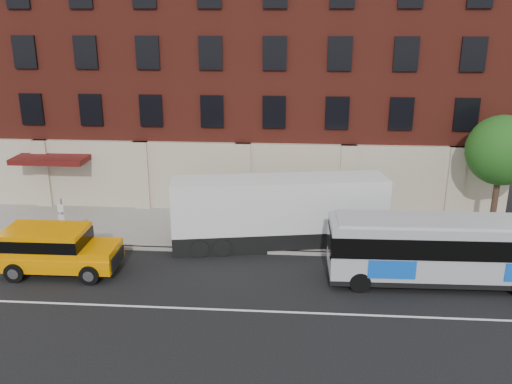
# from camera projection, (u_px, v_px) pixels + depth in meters

# --- Properties ---
(ground) EXTENTS (120.00, 120.00, 0.00)m
(ground) POSITION_uv_depth(u_px,v_px,m) (214.00, 316.00, 21.12)
(ground) COLOR black
(ground) RESTS_ON ground
(sidewalk) EXTENTS (60.00, 6.00, 0.15)m
(sidewalk) POSITION_uv_depth(u_px,v_px,m) (239.00, 228.00, 29.64)
(sidewalk) COLOR #9C978D
(sidewalk) RESTS_ON ground
(kerb) EXTENTS (60.00, 0.25, 0.15)m
(kerb) POSITION_uv_depth(u_px,v_px,m) (232.00, 251.00, 26.79)
(kerb) COLOR #9C978D
(kerb) RESTS_ON ground
(lane_line) EXTENTS (60.00, 0.12, 0.01)m
(lane_line) POSITION_uv_depth(u_px,v_px,m) (216.00, 309.00, 21.60)
(lane_line) COLOR silver
(lane_line) RESTS_ON ground
(building) EXTENTS (30.00, 12.10, 15.00)m
(building) POSITION_uv_depth(u_px,v_px,m) (250.00, 73.00, 34.82)
(building) COLOR maroon
(building) RESTS_ON sidewalk
(sign_pole) EXTENTS (0.30, 0.20, 2.50)m
(sign_pole) POSITION_uv_depth(u_px,v_px,m) (63.00, 219.00, 27.10)
(sign_pole) COLOR slate
(sign_pole) RESTS_ON ground
(street_tree) EXTENTS (3.60, 3.60, 6.20)m
(street_tree) POSITION_uv_depth(u_px,v_px,m) (502.00, 153.00, 27.80)
(street_tree) COLOR #3C281E
(street_tree) RESTS_ON sidewalk
(city_bus) EXTENTS (10.84, 2.50, 2.96)m
(city_bus) POSITION_uv_depth(u_px,v_px,m) (456.00, 249.00, 23.23)
(city_bus) COLOR #ACAFB6
(city_bus) RESTS_ON ground
(yellow_suv) EXTENTS (5.52, 2.46, 2.10)m
(yellow_suv) POSITION_uv_depth(u_px,v_px,m) (54.00, 247.00, 24.40)
(yellow_suv) COLOR #FF9400
(yellow_suv) RESTS_ON ground
(shipping_container) EXTENTS (10.81, 3.96, 3.53)m
(shipping_container) POSITION_uv_depth(u_px,v_px,m) (279.00, 213.00, 27.10)
(shipping_container) COLOR black
(shipping_container) RESTS_ON ground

